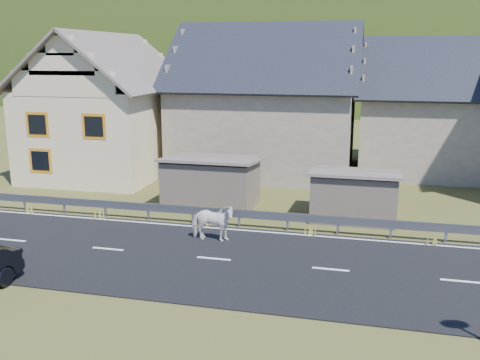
# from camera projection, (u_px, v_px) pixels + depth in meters

# --- Properties ---
(ground) EXTENTS (160.00, 160.00, 0.00)m
(ground) POSITION_uv_depth(u_px,v_px,m) (214.00, 260.00, 18.45)
(ground) COLOR #3B4019
(ground) RESTS_ON ground
(road) EXTENTS (60.00, 7.00, 0.04)m
(road) POSITION_uv_depth(u_px,v_px,m) (214.00, 259.00, 18.45)
(road) COLOR black
(road) RESTS_ON ground
(lane_markings) EXTENTS (60.00, 6.60, 0.01)m
(lane_markings) POSITION_uv_depth(u_px,v_px,m) (214.00, 259.00, 18.44)
(lane_markings) COLOR silver
(lane_markings) RESTS_ON road
(guardrail) EXTENTS (28.10, 0.09, 0.75)m
(guardrail) POSITION_uv_depth(u_px,v_px,m) (239.00, 214.00, 21.81)
(guardrail) COLOR #93969B
(guardrail) RESTS_ON ground
(shed_left) EXTENTS (4.30, 3.30, 2.40)m
(shed_left) POSITION_uv_depth(u_px,v_px,m) (212.00, 183.00, 24.81)
(shed_left) COLOR #716253
(shed_left) RESTS_ON ground
(shed_right) EXTENTS (3.80, 2.90, 2.20)m
(shed_right) POSITION_uv_depth(u_px,v_px,m) (354.00, 196.00, 22.87)
(shed_right) COLOR #716253
(shed_right) RESTS_ON ground
(house_cream) EXTENTS (7.80, 9.80, 8.30)m
(house_cream) POSITION_uv_depth(u_px,v_px,m) (106.00, 99.00, 31.09)
(house_cream) COLOR beige
(house_cream) RESTS_ON ground
(house_stone_a) EXTENTS (10.80, 9.80, 8.90)m
(house_stone_a) POSITION_uv_depth(u_px,v_px,m) (268.00, 93.00, 31.80)
(house_stone_a) COLOR gray
(house_stone_a) RESTS_ON ground
(house_stone_b) EXTENTS (9.80, 8.80, 8.10)m
(house_stone_b) POSITION_uv_depth(u_px,v_px,m) (441.00, 101.00, 31.50)
(house_stone_b) COLOR gray
(house_stone_b) RESTS_ON ground
(mountain) EXTENTS (440.00, 280.00, 260.00)m
(mountain) POSITION_uv_depth(u_px,v_px,m) (369.00, 131.00, 192.16)
(mountain) COLOR #223210
(mountain) RESTS_ON ground
(conifer_patch) EXTENTS (76.00, 50.00, 28.00)m
(conifer_patch) POSITION_uv_depth(u_px,v_px,m) (126.00, 58.00, 133.70)
(conifer_patch) COLOR black
(conifer_patch) RESTS_ON ground
(horse) EXTENTS (0.80, 1.74, 1.46)m
(horse) POSITION_uv_depth(u_px,v_px,m) (212.00, 222.00, 20.05)
(horse) COLOR white
(horse) RESTS_ON road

